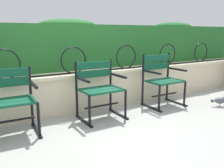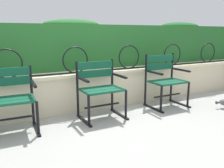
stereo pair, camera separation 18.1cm
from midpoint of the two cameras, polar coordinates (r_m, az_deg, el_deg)
name	(u,v)px [view 2 (the right image)]	position (r m, az deg, el deg)	size (l,w,h in m)	color
ground_plane	(116,123)	(3.40, 2.46, -9.47)	(60.00, 60.00, 0.00)	#9E9E99
stone_wall	(92,89)	(4.03, -3.67, -1.25)	(8.11, 0.41, 0.63)	beige
iron_arch_fence	(78,62)	(3.78, -6.79, 5.33)	(7.55, 0.02, 0.42)	black
hedge_row	(79,45)	(4.36, -6.83, 9.37)	(7.94, 0.61, 0.89)	#236028
park_chair_left	(10,97)	(3.23, -21.80, -3.03)	(0.62, 0.54, 0.83)	#0F4C33
park_chair_centre	(100,87)	(3.53, -1.47, -0.76)	(0.63, 0.52, 0.85)	#0F4C33
park_chair_right	(165,79)	(4.21, 13.85, 1.18)	(0.63, 0.52, 0.90)	#0F4C33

